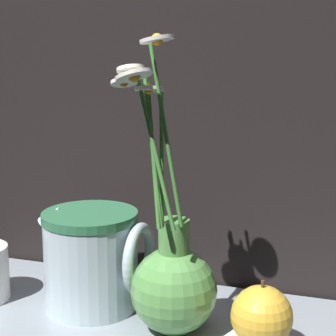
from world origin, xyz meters
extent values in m
plane|color=black|center=(0.00, 0.00, 0.00)|extent=(6.00, 6.00, 0.00)
cube|color=gray|center=(0.00, 0.00, 0.01)|extent=(0.68, 0.27, 0.01)
sphere|color=#59994C|center=(0.02, -0.02, 0.07)|extent=(0.11, 0.11, 0.11)
cylinder|color=#59994C|center=(0.02, -0.02, 0.13)|extent=(0.04, 0.04, 0.05)
cylinder|color=#3D7A33|center=(0.01, -0.05, 0.25)|extent=(0.06, 0.04, 0.18)
cylinder|color=white|center=(-0.01, -0.08, 0.34)|extent=(0.06, 0.06, 0.02)
sphere|color=gold|center=(-0.01, -0.08, 0.34)|extent=(0.01, 0.01, 0.01)
cylinder|color=#3D7A33|center=(0.02, -0.04, 0.27)|extent=(0.05, 0.01, 0.22)
cylinder|color=white|center=(0.01, -0.06, 0.38)|extent=(0.04, 0.04, 0.01)
sphere|color=gold|center=(0.01, -0.06, 0.38)|extent=(0.01, 0.01, 0.01)
cylinder|color=#3D7A33|center=(0.00, -0.04, 0.25)|extent=(0.04, 0.05, 0.19)
cylinder|color=white|center=(-0.02, -0.06, 0.34)|extent=(0.05, 0.05, 0.01)
sphere|color=gold|center=(-0.02, -0.06, 0.34)|extent=(0.01, 0.01, 0.01)
cylinder|color=#3D7A33|center=(0.01, -0.03, 0.24)|extent=(0.02, 0.03, 0.16)
cylinder|color=white|center=(-0.01, -0.03, 0.32)|extent=(0.04, 0.04, 0.01)
sphere|color=gold|center=(-0.01, -0.03, 0.32)|extent=(0.01, 0.01, 0.01)
cylinder|color=#3D7A33|center=(0.00, -0.04, 0.24)|extent=(0.04, 0.06, 0.17)
cylinder|color=white|center=(-0.03, -0.05, 0.33)|extent=(0.04, 0.04, 0.01)
sphere|color=gold|center=(-0.03, -0.05, 0.33)|extent=(0.01, 0.01, 0.01)
cylinder|color=silver|center=(-0.11, 0.01, 0.08)|extent=(0.13, 0.13, 0.14)
cylinder|color=#33724C|center=(-0.11, 0.01, 0.14)|extent=(0.13, 0.13, 0.01)
torus|color=silver|center=(-0.04, 0.01, 0.09)|extent=(0.01, 0.10, 0.10)
cone|color=silver|center=(-0.16, 0.01, 0.14)|extent=(0.05, 0.04, 0.04)
sphere|color=gold|center=(0.14, -0.04, 0.06)|extent=(0.07, 0.07, 0.07)
cylinder|color=#4C3819|center=(0.14, -0.04, 0.10)|extent=(0.00, 0.00, 0.01)
camera|label=1|loc=(0.22, -0.65, 0.36)|focal=60.00mm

